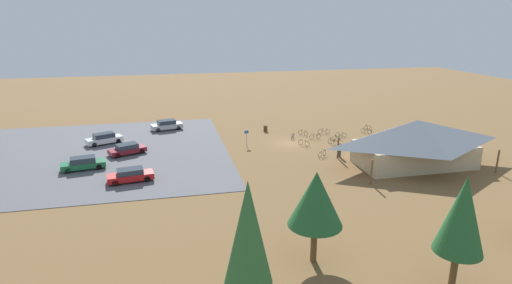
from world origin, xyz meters
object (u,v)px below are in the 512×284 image
lot_sign (246,136)px  bicycle_blue_mid_cluster (293,137)px  bicycle_white_yard_left (322,154)px  car_white_near_entry (104,139)px  pine_east (248,234)px  visitor_near_lot (340,149)px  pine_far_west (316,199)px  bicycle_silver_lone_west (341,135)px  bike_pavilion (415,140)px  bicycle_green_near_sign (337,137)px  car_red_inner_stall (130,175)px  bicycle_red_edge_south (315,136)px  bicycle_teal_lone_east (366,131)px  bicycle_yellow_back_row (304,143)px  trash_bin (266,128)px  pine_mideast (462,215)px  bicycle_black_edge_north (333,142)px  car_green_far_end (83,163)px  bicycle_orange_yard_front (369,128)px  bicycle_yellow_yard_right (303,133)px  bicycle_purple_yard_center (324,131)px  car_silver_back_corner (167,125)px  car_maroon_mid_lot (127,149)px

lot_sign → bicycle_blue_mid_cluster: bearing=-165.9°
bicycle_white_yard_left → car_white_near_entry: size_ratio=0.28×
pine_east → visitor_near_lot: pine_east is taller
pine_far_west → bicycle_white_yard_left: bearing=-113.0°
bicycle_white_yard_left → bicycle_blue_mid_cluster: 8.52m
pine_east → bicycle_silver_lone_west: bearing=-120.9°
bike_pavilion → bicycle_blue_mid_cluster: bearing=-53.1°
car_white_near_entry → bicycle_green_near_sign: bearing=170.9°
car_red_inner_stall → bicycle_red_edge_south: bearing=-155.7°
bicycle_teal_lone_east → bicycle_yellow_back_row: bicycle_yellow_back_row is taller
trash_bin → lot_sign: lot_sign is taller
car_red_inner_stall → visitor_near_lot: visitor_near_lot is taller
pine_mideast → bicycle_green_near_sign: pine_mideast is taller
bicycle_black_edge_north → car_white_near_entry: bearing=-13.1°
bicycle_black_edge_north → bicycle_green_near_sign: size_ratio=0.92×
pine_mideast → car_green_far_end: pine_mideast is taller
bicycle_black_edge_north → bicycle_yellow_back_row: (4.02, -0.33, -0.01)m
bicycle_black_edge_north → pine_east: bearing=59.9°
lot_sign → bicycle_yellow_back_row: bearing=166.7°
bicycle_silver_lone_west → bicycle_yellow_back_row: 7.26m
bicycle_orange_yard_front → bicycle_silver_lone_west: 6.35m
lot_sign → pine_far_west: 28.39m
pine_mideast → bicycle_yellow_yard_right: 36.47m
pine_east → visitor_near_lot: (-16.90, -26.33, -4.70)m
bicycle_red_edge_south → car_white_near_entry: car_white_near_entry is taller
bicycle_purple_yard_center → bicycle_black_edge_north: (0.83, 5.37, 0.00)m
bicycle_teal_lone_east → car_silver_back_corner: bearing=-16.4°
bicycle_black_edge_north → bicycle_red_edge_south: size_ratio=0.85×
bicycle_blue_mid_cluster → car_maroon_mid_lot: car_maroon_mid_lot is taller
bicycle_orange_yard_front → visitor_near_lot: bearing=48.8°
pine_mideast → pine_east: size_ratio=0.86×
trash_bin → pine_mideast: 39.81m
bicycle_purple_yard_center → bicycle_white_yard_left: size_ratio=1.28×
pine_far_west → bicycle_silver_lone_west: pine_far_west is taller
bicycle_yellow_back_row → pine_far_west: bearing=72.3°
bike_pavilion → pine_east: size_ratio=1.80×
car_silver_back_corner → bicycle_red_edge_south: bearing=154.5°
car_green_far_end → car_white_near_entry: 10.07m
bicycle_black_edge_north → bicycle_silver_lone_west: size_ratio=0.99×
lot_sign → car_green_far_end: size_ratio=0.45×
pine_east → bicycle_white_yard_left: (-14.84, -26.77, -5.25)m
pine_mideast → bicycle_yellow_back_row: bearing=-91.4°
bicycle_green_near_sign → car_white_near_entry: bearing=-9.1°
bicycle_yellow_back_row → car_green_far_end: (27.31, 3.28, 0.37)m
bicycle_black_edge_north → car_white_near_entry: size_ratio=0.30×
bicycle_silver_lone_west → car_green_far_end: 34.51m
bicycle_orange_yard_front → bicycle_black_edge_north: bicycle_black_edge_north is taller
bicycle_blue_mid_cluster → pine_far_west: bearing=75.1°
bicycle_orange_yard_front → bicycle_white_yard_left: (11.67, 10.55, 0.04)m
bicycle_orange_yard_front → car_maroon_mid_lot: bearing=7.0°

